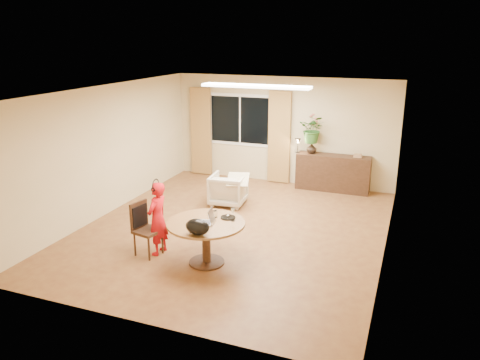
% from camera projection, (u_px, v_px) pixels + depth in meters
% --- Properties ---
extents(floor, '(6.50, 6.50, 0.00)m').
position_uv_depth(floor, '(234.00, 229.00, 8.89)').
color(floor, brown).
rests_on(floor, ground).
extents(ceiling, '(6.50, 6.50, 0.00)m').
position_uv_depth(ceiling, '(233.00, 91.00, 8.12)').
color(ceiling, white).
rests_on(ceiling, wall_back).
extents(wall_back, '(5.50, 0.00, 5.50)m').
position_uv_depth(wall_back, '(282.00, 131.00, 11.41)').
color(wall_back, tan).
rests_on(wall_back, floor).
extents(wall_left, '(0.00, 6.50, 6.50)m').
position_uv_depth(wall_left, '(107.00, 150.00, 9.44)').
color(wall_left, tan).
rests_on(wall_left, floor).
extents(wall_right, '(0.00, 6.50, 6.50)m').
position_uv_depth(wall_right, '(391.00, 179.00, 7.57)').
color(wall_right, tan).
rests_on(wall_right, floor).
extents(window, '(1.70, 0.03, 1.30)m').
position_uv_depth(window, '(240.00, 120.00, 11.70)').
color(window, white).
rests_on(window, wall_back).
extents(curtain_left, '(0.55, 0.08, 2.25)m').
position_uv_depth(curtain_left, '(201.00, 131.00, 12.10)').
color(curtain_left, brown).
rests_on(curtain_left, wall_back).
extents(curtain_right, '(0.55, 0.08, 2.25)m').
position_uv_depth(curtain_right, '(279.00, 137.00, 11.38)').
color(curtain_right, brown).
rests_on(curtain_right, wall_back).
extents(ceiling_panel, '(2.20, 0.35, 0.05)m').
position_uv_depth(ceiling_panel, '(256.00, 86.00, 9.20)').
color(ceiling_panel, white).
rests_on(ceiling_panel, ceiling).
extents(dining_table, '(1.24, 1.24, 0.71)m').
position_uv_depth(dining_table, '(206.00, 231.00, 7.40)').
color(dining_table, brown).
rests_on(dining_table, floor).
extents(dining_chair, '(0.51, 0.48, 0.90)m').
position_uv_depth(dining_chair, '(148.00, 229.00, 7.72)').
color(dining_chair, black).
rests_on(dining_chair, floor).
extents(child, '(0.47, 0.32, 1.25)m').
position_uv_depth(child, '(158.00, 219.00, 7.73)').
color(child, red).
rests_on(child, floor).
extents(laptop, '(0.41, 0.31, 0.25)m').
position_uv_depth(laptop, '(201.00, 216.00, 7.29)').
color(laptop, '#B7B7BC').
rests_on(laptop, dining_table).
extents(tumbler, '(0.09, 0.09, 0.11)m').
position_uv_depth(tumbler, '(215.00, 214.00, 7.54)').
color(tumbler, white).
rests_on(tumbler, dining_table).
extents(wine_glass, '(0.08, 0.08, 0.22)m').
position_uv_depth(wine_glass, '(233.00, 214.00, 7.38)').
color(wine_glass, white).
rests_on(wine_glass, dining_table).
extents(pot_lid, '(0.29, 0.29, 0.04)m').
position_uv_depth(pot_lid, '(228.00, 217.00, 7.52)').
color(pot_lid, white).
rests_on(pot_lid, dining_table).
extents(handbag, '(0.39, 0.25, 0.25)m').
position_uv_depth(handbag, '(197.00, 227.00, 6.85)').
color(handbag, black).
rests_on(handbag, dining_table).
extents(armchair, '(0.79, 0.81, 0.68)m').
position_uv_depth(armchair, '(228.00, 189.00, 10.10)').
color(armchair, beige).
rests_on(armchair, floor).
extents(throw, '(0.58, 0.65, 0.03)m').
position_uv_depth(throw, '(238.00, 176.00, 9.83)').
color(throw, beige).
rests_on(throw, armchair).
extents(sideboard, '(1.71, 0.42, 0.86)m').
position_uv_depth(sideboard, '(333.00, 173.00, 11.00)').
color(sideboard, black).
rests_on(sideboard, floor).
extents(vase, '(0.28, 0.28, 0.25)m').
position_uv_depth(vase, '(312.00, 148.00, 11.02)').
color(vase, black).
rests_on(vase, sideboard).
extents(bouquet, '(0.61, 0.54, 0.66)m').
position_uv_depth(bouquet, '(313.00, 129.00, 10.88)').
color(bouquet, '#235D23').
rests_on(bouquet, vase).
extents(book_stack, '(0.22, 0.19, 0.08)m').
position_uv_depth(book_stack, '(358.00, 156.00, 10.68)').
color(book_stack, '#98694D').
rests_on(book_stack, sideboard).
extents(desk_lamp, '(0.16, 0.16, 0.35)m').
position_uv_depth(desk_lamp, '(298.00, 145.00, 11.07)').
color(desk_lamp, black).
rests_on(desk_lamp, sideboard).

